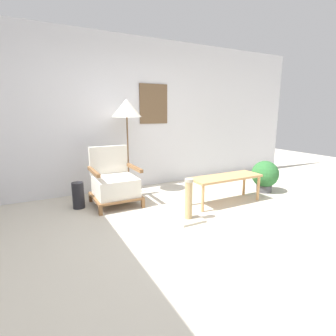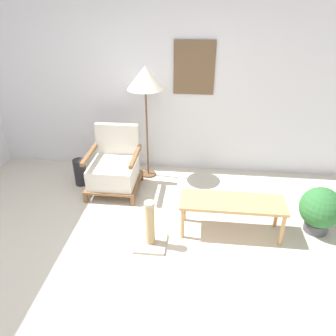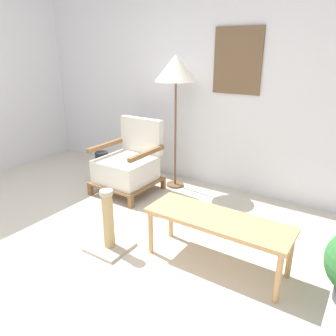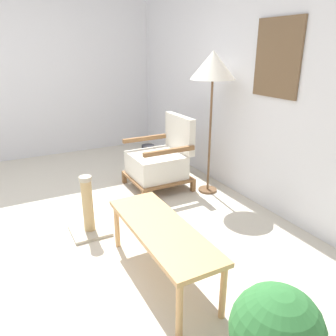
% 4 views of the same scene
% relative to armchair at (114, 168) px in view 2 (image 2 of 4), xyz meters
% --- Properties ---
extents(ground_plane, '(14.00, 14.00, 0.00)m').
position_rel_armchair_xyz_m(ground_plane, '(0.42, -1.58, -0.34)').
color(ground_plane, beige).
extents(wall_back, '(8.00, 0.09, 2.70)m').
position_rel_armchair_xyz_m(wall_back, '(0.43, 0.78, 1.01)').
color(wall_back, silver).
rests_on(wall_back, ground_plane).
extents(armchair, '(0.68, 0.70, 0.88)m').
position_rel_armchair_xyz_m(armchair, '(0.00, 0.00, 0.00)').
color(armchair, brown).
rests_on(armchair, ground_plane).
extents(floor_lamp, '(0.49, 0.49, 1.62)m').
position_rel_armchair_xyz_m(floor_lamp, '(0.39, 0.45, 1.10)').
color(floor_lamp, brown).
rests_on(floor_lamp, ground_plane).
extents(coffee_table, '(1.17, 0.40, 0.43)m').
position_rel_armchair_xyz_m(coffee_table, '(1.55, -0.76, 0.04)').
color(coffee_table, tan).
rests_on(coffee_table, ground_plane).
extents(vase, '(0.17, 0.17, 0.39)m').
position_rel_armchair_xyz_m(vase, '(-0.53, 0.08, -0.14)').
color(vase, black).
rests_on(vase, ground_plane).
extents(potted_plant, '(0.47, 0.47, 0.56)m').
position_rel_armchair_xyz_m(potted_plant, '(2.55, -0.63, -0.03)').
color(potted_plant, '#4C4C51').
rests_on(potted_plant, ground_plane).
extents(scratching_post, '(0.35, 0.35, 0.57)m').
position_rel_armchair_xyz_m(scratching_post, '(0.67, -1.07, -0.15)').
color(scratching_post, '#B2A893').
rests_on(scratching_post, ground_plane).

